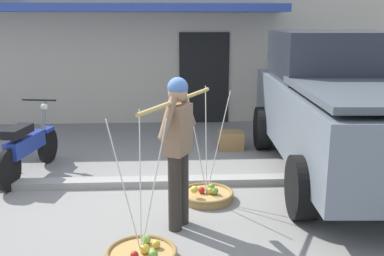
{
  "coord_description": "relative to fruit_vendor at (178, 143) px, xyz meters",
  "views": [
    {
      "loc": [
        0.25,
        -5.31,
        2.29
      ],
      "look_at": [
        0.58,
        0.6,
        0.85
      ],
      "focal_mm": 42.13,
      "sensor_mm": 36.0,
      "label": 1
    }
  ],
  "objects": [
    {
      "name": "ground_plane",
      "position": [
        -0.37,
        0.61,
        -0.98
      ],
      "size": [
        90.0,
        90.0,
        0.0
      ],
      "primitive_type": "plane",
      "color": "gray"
    },
    {
      "name": "fruit_basket_left_side",
      "position": [
        0.38,
        0.74,
        -0.9
      ],
      "size": [
        0.7,
        0.7,
        1.45
      ],
      "color": "#B2894C",
      "rests_on": "ground"
    },
    {
      "name": "fruit_basket_right_side",
      "position": [
        -0.38,
        -0.74,
        -0.9
      ],
      "size": [
        0.7,
        0.7,
        1.45
      ],
      "color": "#B2894C",
      "rests_on": "ground"
    },
    {
      "name": "sidewalk_curb",
      "position": [
        -0.37,
        1.31,
        -0.93
      ],
      "size": [
        20.0,
        0.24,
        0.1
      ],
      "primitive_type": "cube",
      "color": "gray",
      "rests_on": "ground"
    },
    {
      "name": "fruit_vendor",
      "position": [
        0.0,
        0.0,
        0.0
      ],
      "size": [
        0.8,
        1.5,
        1.7
      ],
      "color": "#2D2823",
      "rests_on": "ground"
    },
    {
      "name": "parked_truck",
      "position": [
        2.48,
        1.7,
        0.05
      ],
      "size": [
        2.36,
        4.8,
        2.1
      ],
      "color": "slate",
      "rests_on": "ground"
    },
    {
      "name": "wooden_crate",
      "position": [
        1.02,
        3.06,
        -0.82
      ],
      "size": [
        0.44,
        0.36,
        0.32
      ],
      "primitive_type": "cube",
      "color": "olive",
      "rests_on": "ground"
    },
    {
      "name": "storefront_building",
      "position": [
        -1.24,
        7.75,
        1.12
      ],
      "size": [
        13.0,
        6.0,
        4.2
      ],
      "color": "beige",
      "rests_on": "ground"
    },
    {
      "name": "motorcycle_second_in_row",
      "position": [
        -2.18,
        1.8,
        -0.52
      ],
      "size": [
        0.56,
        1.8,
        1.09
      ],
      "color": "black",
      "rests_on": "ground"
    }
  ]
}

